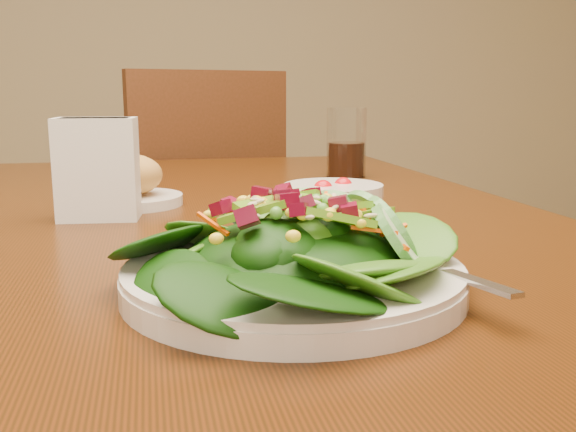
% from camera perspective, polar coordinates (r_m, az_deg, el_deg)
% --- Properties ---
extents(dining_table, '(0.90, 1.40, 0.75)m').
position_cam_1_polar(dining_table, '(0.88, -6.50, -6.38)').
color(dining_table, '#441C07').
rests_on(dining_table, ground_plane).
extents(chair_far, '(0.56, 0.56, 0.96)m').
position_cam_1_polar(chair_far, '(1.80, -8.40, -1.93)').
color(chair_far, '#4B2413').
rests_on(chair_far, ground_plane).
extents(salad_plate, '(0.28, 0.28, 0.08)m').
position_cam_1_polar(salad_plate, '(0.52, 1.51, -3.59)').
color(salad_plate, silver).
rests_on(salad_plate, dining_table).
extents(bread_plate, '(0.15, 0.15, 0.07)m').
position_cam_1_polar(bread_plate, '(0.94, -13.82, 2.74)').
color(bread_plate, silver).
rests_on(bread_plate, dining_table).
extents(tomato_bowl, '(0.13, 0.13, 0.04)m').
position_cam_1_polar(tomato_bowl, '(0.87, 4.04, 1.69)').
color(tomato_bowl, silver).
rests_on(tomato_bowl, dining_table).
extents(drinking_glass, '(0.07, 0.07, 0.13)m').
position_cam_1_polar(drinking_glass, '(1.22, 5.21, 6.08)').
color(drinking_glass, silver).
rests_on(drinking_glass, dining_table).
extents(napkin_holder, '(0.10, 0.07, 0.13)m').
position_cam_1_polar(napkin_holder, '(0.85, -16.59, 4.26)').
color(napkin_holder, white).
rests_on(napkin_holder, dining_table).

